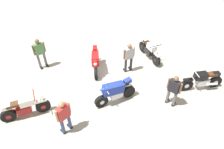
# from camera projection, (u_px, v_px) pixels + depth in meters

# --- Properties ---
(ground_plane) EXTENTS (40.00, 40.00, 0.00)m
(ground_plane) POSITION_uv_depth(u_px,v_px,m) (109.00, 79.00, 10.14)
(ground_plane) COLOR #9E9E99
(motorcycle_silver_cruiser) EXTENTS (0.91, 2.01, 1.09)m
(motorcycle_silver_cruiser) POSITION_uv_depth(u_px,v_px,m) (149.00, 50.00, 11.19)
(motorcycle_silver_cruiser) COLOR black
(motorcycle_silver_cruiser) RESTS_ON ground
(motorcycle_cream_vintage) EXTENTS (1.89, 0.89, 1.07)m
(motorcycle_cream_vintage) POSITION_uv_depth(u_px,v_px,m) (25.00, 108.00, 8.05)
(motorcycle_cream_vintage) COLOR black
(motorcycle_cream_vintage) RESTS_ON ground
(motorcycle_red_sportbike) EXTENTS (0.70, 1.95, 1.14)m
(motorcycle_red_sportbike) POSITION_uv_depth(u_px,v_px,m) (96.00, 61.00, 10.30)
(motorcycle_red_sportbike) COLOR black
(motorcycle_red_sportbike) RESTS_ON ground
(motorcycle_black_cruiser) EXTENTS (2.09, 0.70, 1.09)m
(motorcycle_black_cruiser) POSITION_uv_depth(u_px,v_px,m) (202.00, 80.00, 9.25)
(motorcycle_black_cruiser) COLOR black
(motorcycle_black_cruiser) RESTS_ON ground
(motorcycle_blue_sportbike) EXTENTS (1.85, 1.03, 1.14)m
(motorcycle_blue_sportbike) POSITION_uv_depth(u_px,v_px,m) (115.00, 91.00, 8.60)
(motorcycle_blue_sportbike) COLOR black
(motorcycle_blue_sportbike) RESTS_ON ground
(person_in_black_shirt) EXTENTS (0.54, 0.53, 1.59)m
(person_in_black_shirt) POSITION_uv_depth(u_px,v_px,m) (174.00, 89.00, 8.28)
(person_in_black_shirt) COLOR #59595B
(person_in_black_shirt) RESTS_ON ground
(person_in_red_shirt) EXTENTS (0.54, 0.54, 1.63)m
(person_in_red_shirt) POSITION_uv_depth(u_px,v_px,m) (64.00, 115.00, 7.22)
(person_in_red_shirt) COLOR #384772
(person_in_red_shirt) RESTS_ON ground
(person_in_green_shirt) EXTENTS (0.59, 0.50, 1.70)m
(person_in_green_shirt) POSITION_uv_depth(u_px,v_px,m) (40.00, 52.00, 10.27)
(person_in_green_shirt) COLOR #59595B
(person_in_green_shirt) RESTS_ON ground
(person_in_gray_shirt) EXTENTS (0.62, 0.45, 1.65)m
(person_in_gray_shirt) POSITION_uv_depth(u_px,v_px,m) (129.00, 56.00, 10.03)
(person_in_gray_shirt) COLOR #262628
(person_in_gray_shirt) RESTS_ON ground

